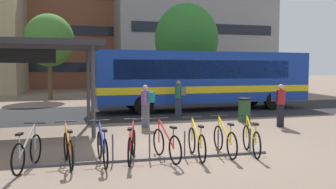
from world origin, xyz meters
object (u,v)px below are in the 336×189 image
Objects in this scene: parked_bicycle_blue_2 at (102,148)px; parked_bicycle_yellow_6 at (225,141)px; commuter_teal_pack_0 at (146,103)px; street_tree_1 at (49,41)px; parked_bicycle_yellow_7 at (251,140)px; parked_bicycle_red_4 at (166,145)px; trash_bin at (244,110)px; city_bus at (205,78)px; parked_bicycle_orange_1 at (68,149)px; parked_bicycle_red_3 at (132,146)px; commuter_grey_pack_2 at (179,96)px; street_tree_0 at (186,40)px; parked_bicycle_silver_0 at (27,152)px; commuter_navy_pack_1 at (280,102)px; parked_bicycle_yellow_5 at (197,143)px.

parked_bicycle_blue_2 is 1.00× the size of parked_bicycle_yellow_6.
street_tree_1 is (-4.26, 14.21, 3.42)m from commuter_teal_pack_0.
commuter_teal_pack_0 reaches higher than parked_bicycle_yellow_7.
parked_bicycle_blue_2 is 19.68m from street_tree_1.
trash_bin is (4.94, 5.26, 0.13)m from parked_bicycle_red_4.
parked_bicycle_red_4 is (-4.94, -9.94, -1.39)m from city_bus.
city_bus is 6.66m from commuter_teal_pack_0.
parked_bicycle_orange_1 is 1.02× the size of parked_bicycle_red_3.
parked_bicycle_orange_1 is 3.99m from parked_bicycle_yellow_6.
street_tree_0 is (3.73, 10.02, 3.57)m from commuter_grey_pack_2.
parked_bicycle_yellow_6 is 0.72m from parked_bicycle_yellow_7.
parked_bicycle_yellow_6 is 20.26m from street_tree_1.
parked_bicycle_blue_2 is 8.85m from commuter_grey_pack_2.
street_tree_1 is at bearing 19.73° from parked_bicycle_yellow_6.
parked_bicycle_orange_1 is 1.00× the size of parked_bicycle_blue_2.
city_bus reaches higher than parked_bicycle_red_4.
commuter_teal_pack_0 is 0.96× the size of commuter_grey_pack_2.
parked_bicycle_silver_0 is 0.26× the size of street_tree_1.
parked_bicycle_silver_0 is 0.23× the size of street_tree_0.
commuter_grey_pack_2 reaches higher than parked_bicycle_silver_0.
commuter_navy_pack_1 is (5.63, 3.68, 0.59)m from parked_bicycle_red_4.
commuter_teal_pack_0 is at bearing -22.45° from parked_bicycle_silver_0.
commuter_teal_pack_0 is (-1.07, 4.93, 0.58)m from parked_bicycle_yellow_6.
parked_bicycle_red_3 is at bearing 77.40° from parked_bicycle_red_4.
city_bus is at bearing -43.26° from parked_bicycle_orange_1.
commuter_teal_pack_0 is 1.61× the size of trash_bin.
street_tree_0 reaches higher than parked_bicycle_red_4.
commuter_navy_pack_1 is (8.01, 3.58, 0.59)m from parked_bicycle_orange_1.
commuter_teal_pack_0 is 4.42m from trash_bin.
street_tree_0 reaches higher than parked_bicycle_yellow_7.
commuter_grey_pack_2 is (6.02, 7.69, 0.61)m from parked_bicycle_silver_0.
parked_bicycle_red_3 is 19.76m from street_tree_1.
commuter_grey_pack_2 is (3.63, 7.67, 0.61)m from parked_bicycle_red_3.
parked_bicycle_orange_1 is at bearing 78.90° from parked_bicycle_red_4.
trash_bin is at bearing 140.95° from commuter_navy_pack_1.
parked_bicycle_yellow_6 is (-3.32, -9.88, -1.39)m from city_bus.
parked_bicycle_red_4 is 19.96m from street_tree_1.
parked_bicycle_yellow_7 is at bearing -95.26° from parked_bicycle_yellow_6.
parked_bicycle_yellow_7 is (3.20, -0.12, 0.00)m from parked_bicycle_red_3.
street_tree_0 is at bearing -8.04° from street_tree_1.
commuter_grey_pack_2 is (2.76, 7.73, 0.61)m from parked_bicycle_red_4.
street_tree_0 is at bearing -12.07° from parked_bicycle_yellow_5.
commuter_navy_pack_1 is (6.50, 3.62, 0.59)m from parked_bicycle_red_3.
parked_bicycle_yellow_7 is (5.60, -0.10, 0.00)m from parked_bicycle_silver_0.
parked_bicycle_silver_0 is 5.60m from parked_bicycle_yellow_7.
city_bus reaches higher than parked_bicycle_orange_1.
commuter_grey_pack_2 is (0.43, 7.79, 0.61)m from parked_bicycle_yellow_7.
city_bus is at bearing 123.63° from commuter_navy_pack_1.
parked_bicycle_silver_0 is at bearing -88.69° from street_tree_1.
parked_bicycle_red_3 is 7.47m from commuter_navy_pack_1.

